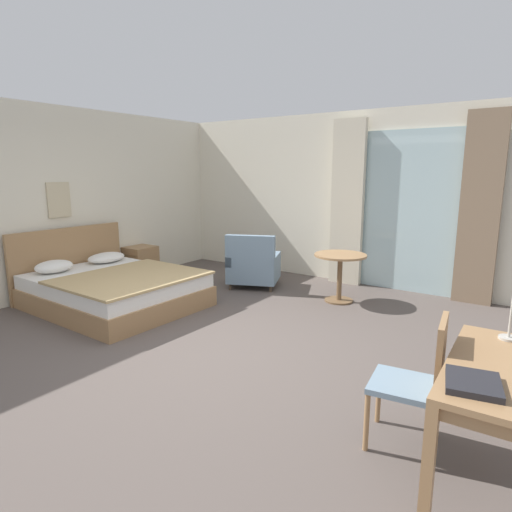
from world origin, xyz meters
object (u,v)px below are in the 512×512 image
at_px(writing_desk, 497,381).
at_px(desk_chair, 419,377).
at_px(closed_book, 473,383).
at_px(armchair_by_window, 253,266).
at_px(round_cafe_table, 340,266).
at_px(bed, 112,287).
at_px(nightstand, 141,262).
at_px(framed_picture, 59,200).

height_order(writing_desk, desk_chair, desk_chair).
xyz_separation_m(closed_book, armchair_by_window, (-3.61, 3.16, -0.44)).
relative_size(writing_desk, round_cafe_table, 1.68).
bearing_deg(closed_book, bed, 153.35).
bearing_deg(desk_chair, writing_desk, -13.10).
bearing_deg(nightstand, armchair_by_window, 17.58).
bearing_deg(round_cafe_table, armchair_by_window, -176.63).
height_order(desk_chair, round_cafe_table, desk_chair).
relative_size(nightstand, armchair_by_window, 0.57).
bearing_deg(desk_chair, round_cafe_table, 122.88).
distance_m(writing_desk, desk_chair, 0.48).
height_order(round_cafe_table, framed_picture, framed_picture).
distance_m(nightstand, desk_chair, 5.60).
bearing_deg(closed_book, nightstand, 143.98).
relative_size(writing_desk, desk_chair, 1.33).
bearing_deg(framed_picture, desk_chair, -8.44).
bearing_deg(framed_picture, armchair_by_window, 41.25).
height_order(writing_desk, framed_picture, framed_picture).
height_order(closed_book, armchair_by_window, armchair_by_window).
distance_m(nightstand, round_cafe_table, 3.48).
bearing_deg(bed, desk_chair, -10.60).
relative_size(round_cafe_table, framed_picture, 1.43).
bearing_deg(desk_chair, framed_picture, 171.56).
bearing_deg(nightstand, framed_picture, -99.34).
relative_size(closed_book, framed_picture, 0.58).
distance_m(bed, armchair_by_window, 2.17).
bearing_deg(closed_book, framed_picture, 156.19).
bearing_deg(nightstand, closed_book, -24.55).
distance_m(nightstand, writing_desk, 6.06).
distance_m(bed, closed_book, 4.86).
bearing_deg(bed, armchair_by_window, 60.98).
xyz_separation_m(writing_desk, desk_chair, (-0.45, 0.10, -0.15)).
bearing_deg(framed_picture, round_cafe_table, 28.78).
relative_size(nightstand, round_cafe_table, 0.76).
height_order(closed_book, round_cafe_table, closed_book).
height_order(nightstand, closed_book, closed_book).
xyz_separation_m(armchair_by_window, framed_picture, (-2.16, -1.90, 1.08)).
bearing_deg(armchair_by_window, framed_picture, -138.75).
relative_size(desk_chair, framed_picture, 1.81).
relative_size(closed_book, armchair_by_window, 0.30).
bearing_deg(writing_desk, closed_book, -102.73).
xyz_separation_m(nightstand, desk_chair, (5.20, -2.08, 0.23)).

